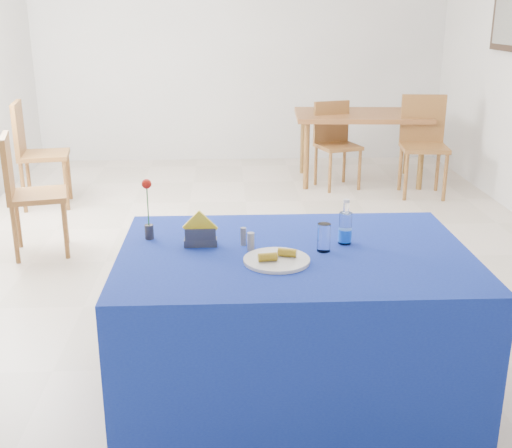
{
  "coord_description": "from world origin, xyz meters",
  "views": [
    {
      "loc": [
        -0.18,
        -4.55,
        1.8
      ],
      "look_at": [
        -0.06,
        -1.91,
        0.92
      ],
      "focal_mm": 45.0,
      "sensor_mm": 36.0,
      "label": 1
    }
  ],
  "objects": [
    {
      "name": "chair_win_a",
      "position": [
        -1.71,
        0.2,
        0.54
      ],
      "size": [
        0.51,
        0.51,
        0.94
      ],
      "rotation": [
        0.0,
        0.0,
        1.81
      ],
      "color": "brown",
      "rests_on": "floor"
    },
    {
      "name": "room_shell",
      "position": [
        0.0,
        0.0,
        1.75
      ],
      "size": [
        7.0,
        7.0,
        7.0
      ],
      "color": "silver",
      "rests_on": "ground"
    },
    {
      "name": "drinking_glass",
      "position": [
        0.25,
        -1.83,
        0.82
      ],
      "size": [
        0.06,
        0.06,
        0.13
      ],
      "primitive_type": "cylinder",
      "color": "white",
      "rests_on": "blue_table"
    },
    {
      "name": "blue_table",
      "position": [
        0.12,
        -1.82,
        0.38
      ],
      "size": [
        1.6,
        1.1,
        0.76
      ],
      "color": "#102394",
      "rests_on": "floor"
    },
    {
      "name": "banana_pieces",
      "position": [
        0.04,
        -1.96,
        0.79
      ],
      "size": [
        0.18,
        0.1,
        0.04
      ],
      "color": "yellow",
      "rests_on": "plate"
    },
    {
      "name": "chair_win_b",
      "position": [
        -2.01,
        1.5,
        0.58
      ],
      "size": [
        0.51,
        0.51,
        1.0
      ],
      "rotation": [
        0.0,
        0.0,
        1.73
      ],
      "color": "brown",
      "rests_on": "floor"
    },
    {
      "name": "plate",
      "position": [
        0.03,
        -1.96,
        0.77
      ],
      "size": [
        0.29,
        0.29,
        0.01
      ],
      "primitive_type": "cylinder",
      "color": "silver",
      "rests_on": "blue_table"
    },
    {
      "name": "picture_art",
      "position": [
        2.44,
        1.6,
        1.7
      ],
      "size": [
        0.02,
        0.52,
        0.4
      ],
      "primitive_type": "cube",
      "color": "#998C66",
      "rests_on": "room_shell"
    },
    {
      "name": "napkin_holder",
      "position": [
        -0.31,
        -1.74,
        0.81
      ],
      "size": [
        0.16,
        0.06,
        0.17
      ],
      "color": "#3B3B40",
      "rests_on": "blue_table"
    },
    {
      "name": "oak_table",
      "position": [
        1.27,
        2.33,
        0.68
      ],
      "size": [
        1.46,
        0.99,
        0.76
      ],
      "color": "#95552B",
      "rests_on": "floor"
    },
    {
      "name": "water_bottle",
      "position": [
        0.37,
        -1.74,
        0.83
      ],
      "size": [
        0.06,
        0.06,
        0.21
      ],
      "color": "silver",
      "rests_on": "blue_table"
    },
    {
      "name": "floor",
      "position": [
        0.0,
        0.0,
        0.0
      ],
      "size": [
        7.0,
        7.0,
        0.0
      ],
      "primitive_type": "plane",
      "color": "beige",
      "rests_on": "ground"
    },
    {
      "name": "chair_bg_left",
      "position": [
        0.97,
        2.14,
        0.52
      ],
      "size": [
        0.5,
        0.5,
        0.9
      ],
      "rotation": [
        0.0,
        0.0,
        0.31
      ],
      "color": "brown",
      "rests_on": "floor"
    },
    {
      "name": "salt_shaker",
      "position": [
        -0.08,
        -1.81,
        0.8
      ],
      "size": [
        0.03,
        0.03,
        0.08
      ],
      "primitive_type": "cylinder",
      "color": "gray",
      "rests_on": "blue_table"
    },
    {
      "name": "picture_frame",
      "position": [
        2.47,
        1.6,
        1.7
      ],
      "size": [
        0.06,
        0.64,
        0.52
      ],
      "primitive_type": "cube",
      "color": "black",
      "rests_on": "room_shell"
    },
    {
      "name": "chair_bg_right",
      "position": [
        1.81,
        1.8,
        0.58
      ],
      "size": [
        0.49,
        0.49,
        1.0
      ],
      "rotation": [
        0.0,
        0.0,
        -0.11
      ],
      "color": "brown",
      "rests_on": "floor"
    },
    {
      "name": "rose_vase",
      "position": [
        -0.56,
        -1.63,
        0.9
      ],
      "size": [
        0.05,
        0.05,
        0.3
      ],
      "color": "#29292E",
      "rests_on": "blue_table"
    },
    {
      "name": "pepper_shaker",
      "position": [
        -0.11,
        -1.74,
        0.8
      ],
      "size": [
        0.03,
        0.03,
        0.08
      ],
      "primitive_type": "cylinder",
      "color": "slate",
      "rests_on": "blue_table"
    }
  ]
}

